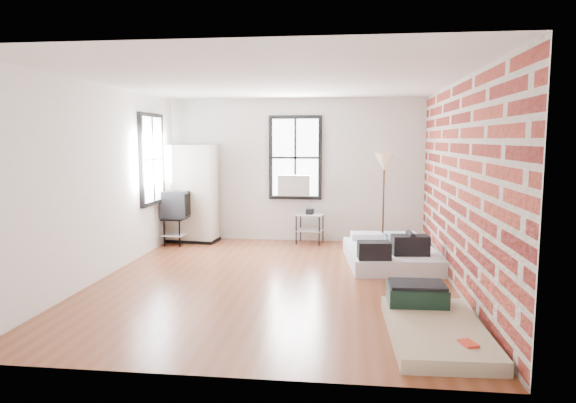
# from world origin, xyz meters

# --- Properties ---
(ground) EXTENTS (6.00, 6.00, 0.00)m
(ground) POSITION_xyz_m (0.00, 0.00, 0.00)
(ground) COLOR brown
(ground) RESTS_ON ground
(room_shell) EXTENTS (5.02, 6.02, 2.80)m
(room_shell) POSITION_xyz_m (0.23, 0.36, 1.74)
(room_shell) COLOR silver
(room_shell) RESTS_ON ground
(mattress_main) EXTENTS (1.58, 2.03, 0.61)m
(mattress_main) POSITION_xyz_m (1.75, 1.24, 0.17)
(mattress_main) COLOR white
(mattress_main) RESTS_ON ground
(mattress_bare) EXTENTS (0.99, 1.81, 0.38)m
(mattress_bare) POSITION_xyz_m (1.92, -1.72, 0.12)
(mattress_bare) COLOR tan
(mattress_bare) RESTS_ON ground
(wardrobe) EXTENTS (1.01, 0.64, 1.90)m
(wardrobe) POSITION_xyz_m (-2.00, 2.65, 0.95)
(wardrobe) COLOR black
(wardrobe) RESTS_ON ground
(side_table) EXTENTS (0.57, 0.49, 0.68)m
(side_table) POSITION_xyz_m (0.31, 2.72, 0.46)
(side_table) COLOR black
(side_table) RESTS_ON ground
(floor_lamp) EXTENTS (0.38, 0.38, 1.75)m
(floor_lamp) POSITION_xyz_m (1.70, 2.65, 1.50)
(floor_lamp) COLOR #311F10
(floor_lamp) RESTS_ON ground
(tv_stand) EXTENTS (0.55, 0.76, 1.03)m
(tv_stand) POSITION_xyz_m (-2.21, 2.40, 0.74)
(tv_stand) COLOR black
(tv_stand) RESTS_ON ground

